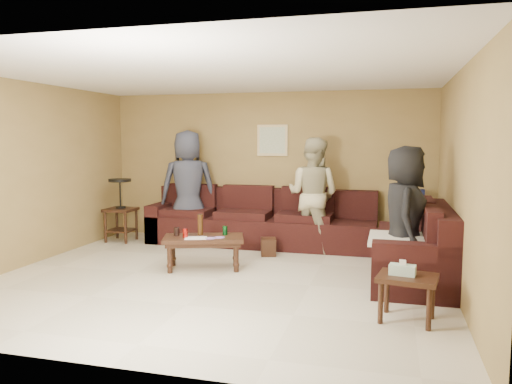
# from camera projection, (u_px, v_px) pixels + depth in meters

# --- Properties ---
(room) EXTENTS (5.60, 5.50, 2.50)m
(room) POSITION_uv_depth(u_px,v_px,m) (218.00, 144.00, 6.01)
(room) COLOR beige
(room) RESTS_ON ground
(sectional_sofa) EXTENTS (4.65, 2.90, 0.97)m
(sectional_sofa) POSITION_uv_depth(u_px,v_px,m) (304.00, 234.00, 7.40)
(sectional_sofa) COLOR black
(sectional_sofa) RESTS_ON ground
(coffee_table) EXTENTS (1.16, 0.83, 0.72)m
(coffee_table) POSITION_uv_depth(u_px,v_px,m) (203.00, 241.00, 6.62)
(coffee_table) COLOR #321B10
(coffee_table) RESTS_ON ground
(end_table_left) EXTENTS (0.47, 0.47, 1.06)m
(end_table_left) POSITION_uv_depth(u_px,v_px,m) (121.00, 209.00, 8.39)
(end_table_left) COLOR #321B10
(end_table_left) RESTS_ON ground
(side_table_right) EXTENTS (0.60, 0.52, 0.59)m
(side_table_right) POSITION_uv_depth(u_px,v_px,m) (407.00, 281.00, 4.71)
(side_table_right) COLOR #321B10
(side_table_right) RESTS_ON ground
(waste_bin) EXTENTS (0.27, 0.27, 0.26)m
(waste_bin) POSITION_uv_depth(u_px,v_px,m) (268.00, 247.00, 7.39)
(waste_bin) COLOR #321B10
(waste_bin) RESTS_ON ground
(wall_art) EXTENTS (0.52, 0.04, 0.52)m
(wall_art) POSITION_uv_depth(u_px,v_px,m) (272.00, 140.00, 8.36)
(wall_art) COLOR tan
(wall_art) RESTS_ON ground
(person_left) EXTENTS (1.07, 0.90, 1.87)m
(person_left) POSITION_uv_depth(u_px,v_px,m) (188.00, 186.00, 8.31)
(person_left) COLOR #2E313F
(person_left) RESTS_ON ground
(person_middle) EXTENTS (1.00, 0.87, 1.75)m
(person_middle) POSITION_uv_depth(u_px,v_px,m) (313.00, 194.00, 7.67)
(person_middle) COLOR #B5AE86
(person_middle) RESTS_ON ground
(person_right) EXTENTS (0.53, 0.81, 1.65)m
(person_right) POSITION_uv_depth(u_px,v_px,m) (405.00, 216.00, 5.84)
(person_right) COLOR black
(person_right) RESTS_ON ground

